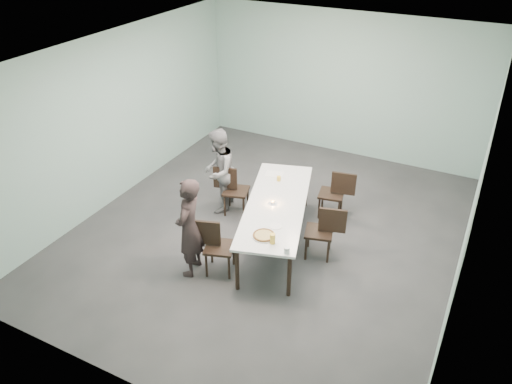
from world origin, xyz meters
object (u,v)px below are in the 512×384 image
at_px(pizza, 264,235).
at_px(water_tumbler, 287,250).
at_px(side_plate, 276,226).
at_px(table, 276,206).
at_px(chair_far_left, 232,187).
at_px(diner_far, 218,171).
at_px(beer_glass, 273,239).
at_px(amber_tumbler, 279,178).
at_px(tealight, 273,203).
at_px(diner_near, 189,228).
at_px(chair_near_right, 325,229).
at_px(chair_far_right, 336,191).
at_px(chair_near_left, 214,243).

relative_size(pizza, water_tumbler, 3.78).
distance_m(side_plate, water_tumbler, 0.63).
relative_size(table, chair_far_left, 3.16).
relative_size(diner_far, beer_glass, 10.17).
distance_m(beer_glass, amber_tumbler, 1.77).
xyz_separation_m(chair_far_left, tealight, (1.04, -0.53, 0.27)).
distance_m(table, diner_near, 1.47).
bearing_deg(pizza, chair_near_right, 57.01).
height_order(chair_far_right, side_plate, chair_far_right).
relative_size(chair_far_right, side_plate, 4.83).
bearing_deg(diner_far, chair_near_left, 14.58).
bearing_deg(chair_far_right, chair_near_left, 53.71).
distance_m(chair_far_left, diner_near, 1.76).
height_order(pizza, beer_glass, beer_glass).
height_order(side_plate, beer_glass, beer_glass).
relative_size(diner_near, amber_tumbler, 19.56).
distance_m(diner_near, tealight, 1.41).
relative_size(chair_far_left, amber_tumbler, 10.88).
relative_size(diner_far, pizza, 4.49).
relative_size(pizza, tealight, 6.07).
xyz_separation_m(chair_near_left, water_tumbler, (1.17, -0.03, 0.29)).
relative_size(diner_near, pizza, 4.60).
bearing_deg(chair_near_left, chair_far_left, 92.43).
distance_m(chair_near_right, chair_far_right, 1.18).
bearing_deg(diner_near, pizza, 96.78).
bearing_deg(pizza, amber_tumbler, 107.27).
bearing_deg(chair_far_right, diner_far, 10.10).
relative_size(table, side_plate, 15.27).
bearing_deg(chair_near_right, chair_far_left, -28.49).
height_order(table, diner_far, diner_far).
xyz_separation_m(chair_far_right, beer_glass, (-0.20, -2.16, 0.32)).
relative_size(diner_near, tealight, 27.94).
xyz_separation_m(diner_near, pizza, (1.03, 0.34, -0.01)).
bearing_deg(diner_far, beer_glass, 36.31).
xyz_separation_m(chair_near_right, water_tumbler, (-0.15, -1.11, 0.29)).
bearing_deg(amber_tumbler, water_tumbler, -62.25).
xyz_separation_m(chair_far_left, beer_glass, (1.48, -1.46, 0.32)).
relative_size(chair_far_left, diner_far, 0.57).
height_order(chair_near_left, chair_far_left, same).
bearing_deg(chair_near_left, chair_near_right, 21.24).
relative_size(chair_near_right, water_tumbler, 9.67).
bearing_deg(tealight, diner_far, 157.92).
relative_size(chair_far_left, chair_far_right, 1.00).
bearing_deg(side_plate, beer_glass, -71.32).
bearing_deg(table, pizza, -76.25).
xyz_separation_m(chair_far_right, water_tumbler, (0.06, -2.27, 0.29)).
bearing_deg(chair_far_left, diner_far, 165.95).
bearing_deg(tealight, beer_glass, -64.93).
bearing_deg(side_plate, amber_tumbler, 112.83).
height_order(chair_near_left, amber_tumbler, chair_near_left).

